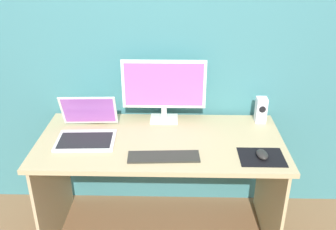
{
  "coord_description": "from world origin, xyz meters",
  "views": [
    {
      "loc": [
        0.09,
        -1.97,
        1.85
      ],
      "look_at": [
        0.05,
        -0.02,
        0.9
      ],
      "focal_mm": 40.29,
      "sensor_mm": 36.0,
      "label": 1
    }
  ],
  "objects_px": {
    "monitor": "(164,88)",
    "mouse": "(262,154)",
    "fishbowl": "(97,111)",
    "speaker_right": "(261,110)",
    "laptop": "(87,130)",
    "keyboard_external": "(164,157)"
  },
  "relations": [
    {
      "from": "monitor",
      "to": "speaker_right",
      "type": "bearing_deg",
      "value": -0.64
    },
    {
      "from": "speaker_right",
      "to": "mouse",
      "type": "distance_m",
      "value": 0.46
    },
    {
      "from": "speaker_right",
      "to": "mouse",
      "type": "height_order",
      "value": "speaker_right"
    },
    {
      "from": "laptop",
      "to": "keyboard_external",
      "type": "xyz_separation_m",
      "value": [
        0.47,
        -0.22,
        -0.04
      ]
    },
    {
      "from": "monitor",
      "to": "keyboard_external",
      "type": "distance_m",
      "value": 0.52
    },
    {
      "from": "laptop",
      "to": "fishbowl",
      "type": "xyz_separation_m",
      "value": [
        0.02,
        0.22,
        0.02
      ]
    },
    {
      "from": "speaker_right",
      "to": "monitor",
      "type": "bearing_deg",
      "value": 179.36
    },
    {
      "from": "fishbowl",
      "to": "mouse",
      "type": "relative_size",
      "value": 1.54
    },
    {
      "from": "monitor",
      "to": "keyboard_external",
      "type": "relative_size",
      "value": 1.35
    },
    {
      "from": "monitor",
      "to": "fishbowl",
      "type": "relative_size",
      "value": 3.49
    },
    {
      "from": "speaker_right",
      "to": "keyboard_external",
      "type": "distance_m",
      "value": 0.77
    },
    {
      "from": "laptop",
      "to": "mouse",
      "type": "xyz_separation_m",
      "value": [
        1.01,
        -0.21,
        -0.03
      ]
    },
    {
      "from": "keyboard_external",
      "to": "fishbowl",
      "type": "bearing_deg",
      "value": 132.55
    },
    {
      "from": "mouse",
      "to": "laptop",
      "type": "bearing_deg",
      "value": 163.39
    },
    {
      "from": "monitor",
      "to": "fishbowl",
      "type": "height_order",
      "value": "monitor"
    },
    {
      "from": "speaker_right",
      "to": "fishbowl",
      "type": "relative_size",
      "value": 1.09
    },
    {
      "from": "fishbowl",
      "to": "laptop",
      "type": "bearing_deg",
      "value": -95.2
    },
    {
      "from": "monitor",
      "to": "mouse",
      "type": "height_order",
      "value": "monitor"
    },
    {
      "from": "monitor",
      "to": "mouse",
      "type": "distance_m",
      "value": 0.75
    },
    {
      "from": "laptop",
      "to": "keyboard_external",
      "type": "distance_m",
      "value": 0.52
    },
    {
      "from": "speaker_right",
      "to": "laptop",
      "type": "distance_m",
      "value": 1.12
    },
    {
      "from": "monitor",
      "to": "fishbowl",
      "type": "bearing_deg",
      "value": -177.28
    }
  ]
}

